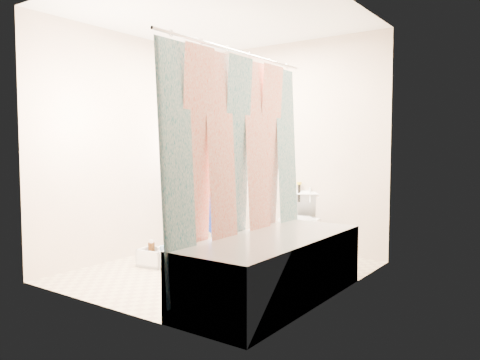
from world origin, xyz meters
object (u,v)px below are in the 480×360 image
Objects in this scene: toilet at (302,224)px; plumber at (215,185)px; bathtub at (273,266)px; cleaning_caddy at (155,258)px.

toilet is 0.45× the size of plumber.
bathtub is 1.53m from cleaning_caddy.
bathtub is 1.13× the size of plumber.
plumber is at bearing -159.50° from toilet.
bathtub is at bearing -14.80° from cleaning_caddy.
toilet is at bearing 104.38° from plumber.
bathtub is 5.46× the size of cleaning_caddy.
toilet is at bearing 46.48° from cleaning_caddy.
plumber reaches higher than cleaning_caddy.
plumber is 1.04m from cleaning_caddy.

